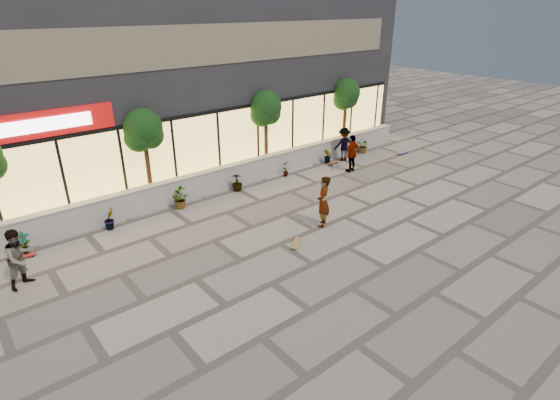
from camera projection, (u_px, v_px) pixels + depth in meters
ground at (348, 247)px, 14.77m from camera, size 80.00×80.00×0.00m
planter_wall at (232, 176)px, 19.48m from camera, size 22.00×0.42×1.04m
retail_building at (167, 76)px, 21.80m from camera, size 24.00×9.17×8.50m
shrub_a at (24, 243)px, 14.21m from camera, size 0.43×0.29×0.81m
shrub_b at (109, 219)px, 15.84m from camera, size 0.57×0.57×0.81m
shrub_c at (179, 199)px, 17.46m from camera, size 0.68×0.77×0.81m
shrub_d at (237, 182)px, 19.08m from camera, size 0.64×0.64×0.81m
shrub_e at (286, 168)px, 20.70m from camera, size 0.46×0.35×0.81m
shrub_f at (328, 156)px, 22.33m from camera, size 0.55×0.57×0.81m
shrub_g at (364, 146)px, 23.95m from camera, size 0.77×0.84×0.81m
tree_midwest at (144, 132)px, 16.93m from camera, size 1.60×1.50×3.92m
tree_mideast at (266, 110)px, 20.41m from camera, size 1.60×1.50×3.92m
tree_east at (346, 96)px, 23.59m from camera, size 1.60×1.50×3.92m
skater_center at (323, 202)px, 15.85m from camera, size 0.84×0.80×1.93m
skater_left at (20, 258)px, 12.46m from camera, size 1.10×1.02×1.81m
skater_right_near at (352, 153)px, 21.11m from camera, size 1.11×0.54×1.83m
skater_right_far at (344, 144)px, 22.61m from camera, size 1.27×0.95×1.75m
skateboard_center at (296, 243)px, 14.88m from camera, size 0.75×0.65×0.10m
skateboard_left at (25, 256)px, 14.12m from camera, size 0.73×0.26×0.09m
skateboard_right_near at (333, 163)px, 22.39m from camera, size 0.85×0.29×0.10m
skateboard_right_far at (402, 153)px, 23.90m from camera, size 0.87×0.29×0.10m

